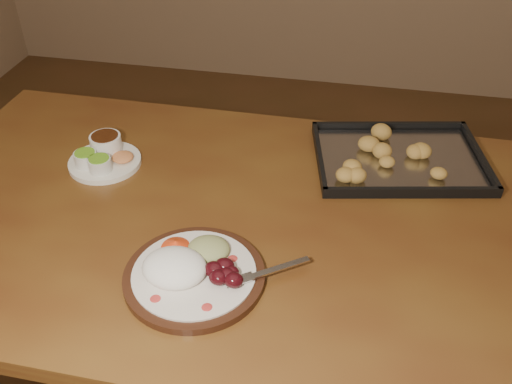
# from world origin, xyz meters

# --- Properties ---
(ground) EXTENTS (4.00, 4.00, 0.00)m
(ground) POSITION_xyz_m (0.00, 0.00, 0.00)
(ground) COLOR brown
(ground) RESTS_ON ground
(dining_table) EXTENTS (1.51, 0.91, 0.75)m
(dining_table) POSITION_xyz_m (-0.10, -0.21, 0.65)
(dining_table) COLOR brown
(dining_table) RESTS_ON ground
(dinner_plate) EXTENTS (0.35, 0.27, 0.06)m
(dinner_plate) POSITION_xyz_m (-0.12, -0.40, 0.77)
(dinner_plate) COLOR #32180E
(dinner_plate) RESTS_ON dining_table
(condiment_saucer) EXTENTS (0.18, 0.18, 0.06)m
(condiment_saucer) POSITION_xyz_m (-0.45, -0.07, 0.77)
(condiment_saucer) COLOR white
(condiment_saucer) RESTS_ON dining_table
(baking_tray) EXTENTS (0.46, 0.38, 0.04)m
(baking_tray) POSITION_xyz_m (0.27, 0.08, 0.76)
(baking_tray) COLOR black
(baking_tray) RESTS_ON dining_table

